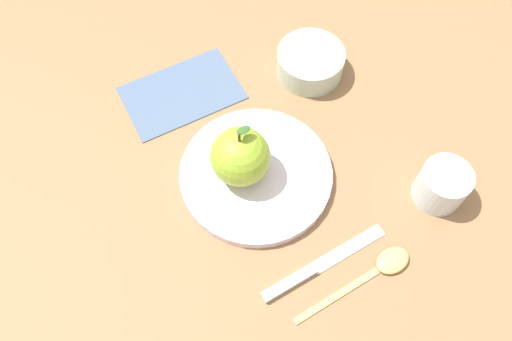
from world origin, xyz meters
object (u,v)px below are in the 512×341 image
at_px(dinner_plate, 256,174).
at_px(cup, 443,184).
at_px(apple, 240,157).
at_px(side_bowl, 310,61).
at_px(linen_napkin, 182,93).
at_px(knife, 313,269).
at_px(spoon, 380,268).

relative_size(dinner_plate, cup, 3.17).
bearing_deg(dinner_plate, apple, 118.28).
distance_m(apple, side_bowl, 0.22).
bearing_deg(cup, side_bowl, 69.50).
bearing_deg(linen_napkin, apple, -114.73).
bearing_deg(apple, dinner_plate, -61.72).
distance_m(dinner_plate, side_bowl, 0.21).
relative_size(cup, knife, 0.39).
bearing_deg(cup, spoon, 172.13).
bearing_deg(dinner_plate, side_bowl, 8.22).
distance_m(cup, spoon, 0.15).
bearing_deg(spoon, dinner_plate, 82.00).
bearing_deg(apple, spoon, -94.86).
xyz_separation_m(apple, spoon, (-0.02, -0.23, -0.05)).
bearing_deg(spoon, apple, 85.14).
bearing_deg(side_bowl, linen_napkin, 134.53).
height_order(knife, linen_napkin, knife).
height_order(dinner_plate, cup, cup).
relative_size(apple, cup, 1.44).
distance_m(knife, linen_napkin, 0.35).
xyz_separation_m(side_bowl, linen_napkin, (-0.15, 0.15, -0.02)).
distance_m(dinner_plate, spoon, 0.22).
bearing_deg(side_bowl, cup, -110.50).
bearing_deg(dinner_plate, knife, -119.30).
xyz_separation_m(side_bowl, knife, (-0.29, -0.17, -0.02)).
height_order(side_bowl, spoon, side_bowl).
relative_size(apple, side_bowl, 0.93).
relative_size(dinner_plate, side_bowl, 2.05).
bearing_deg(spoon, side_bowl, 45.25).
bearing_deg(knife, dinner_plate, 60.70).
xyz_separation_m(apple, side_bowl, (0.22, 0.01, -0.03)).
distance_m(spoon, linen_napkin, 0.40).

